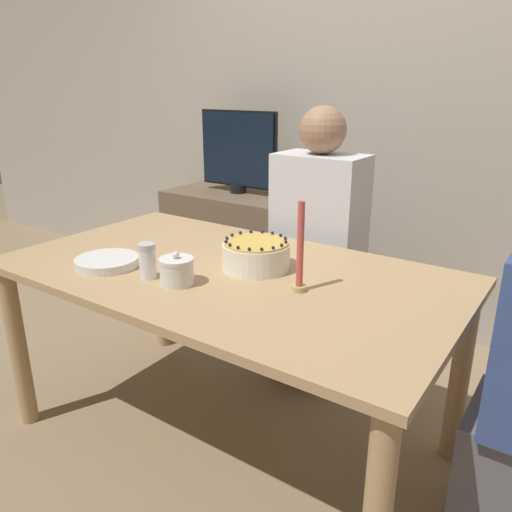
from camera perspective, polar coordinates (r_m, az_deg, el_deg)
The scene contains 11 objects.
ground_plane at distance 2.17m, azimuth -3.07°, elevation -19.79°, with size 12.00×12.00×0.00m, color #8C7556.
wall_behind at distance 2.92m, azimuth 14.28°, elevation 17.35°, with size 8.00×0.05×2.60m.
dining_table at distance 1.84m, azimuth -3.42°, elevation -4.34°, with size 1.65×0.93×0.73m.
cake at distance 1.79m, azimuth -0.00°, elevation 0.12°, with size 0.24×0.24×0.11m.
sugar_bowl at distance 1.67m, azimuth -9.05°, elevation -1.70°, with size 0.12×0.12×0.11m.
sugar_shaker at distance 1.74m, azimuth -12.30°, elevation -0.52°, with size 0.06×0.06×0.12m.
plate_stack at distance 1.90m, azimuth -16.64°, elevation -0.65°, with size 0.23×0.23×0.03m.
candle at distance 1.57m, azimuth 5.05°, elevation 0.09°, with size 0.05×0.05×0.30m.
person_man_blue_shirt at distance 2.37m, azimuth 7.01°, elevation -0.81°, with size 0.40×0.34×1.27m.
side_cabinet at distance 3.19m, azimuth -1.95°, elevation 0.85°, with size 0.88×0.50×0.73m.
tv_monitor at distance 3.05m, azimuth -2.05°, elevation 11.91°, with size 0.54×0.10×0.49m.
Camera 1 is at (1.05, -1.32, 1.36)m, focal length 35.00 mm.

